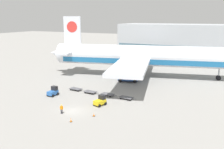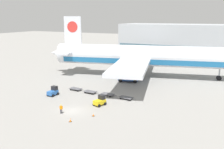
{
  "view_description": "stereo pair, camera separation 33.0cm",
  "coord_description": "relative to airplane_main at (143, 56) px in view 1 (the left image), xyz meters",
  "views": [
    {
      "loc": [
        25.43,
        -35.32,
        16.75
      ],
      "look_at": [
        0.91,
        14.25,
        4.0
      ],
      "focal_mm": 40.0,
      "sensor_mm": 36.0,
      "label": 1
    },
    {
      "loc": [
        25.73,
        -35.17,
        16.75
      ],
      "look_at": [
        0.91,
        14.25,
        4.0
      ],
      "focal_mm": 40.0,
      "sensor_mm": 36.0,
      "label": 2
    }
  ],
  "objects": [
    {
      "name": "airplane_main",
      "position": [
        0.0,
        0.0,
        0.0
      ],
      "size": [
        57.04,
        48.5,
        17.0
      ],
      "rotation": [
        0.0,
        0.0,
        0.25
      ],
      "color": "silver",
      "rests_on": "ground_plane"
    },
    {
      "name": "baggage_dolly_lead",
      "position": [
        -9.33,
        -20.29,
        -5.45
      ],
      "size": [
        3.75,
        1.73,
        0.48
      ],
      "rotation": [
        0.0,
        0.0,
        -0.09
      ],
      "color": "#56565B",
      "rests_on": "ground_plane"
    },
    {
      "name": "ground_crew_far",
      "position": [
        -3.31,
        -33.46,
        -4.85
      ],
      "size": [
        0.53,
        0.34,
        1.7
      ],
      "rotation": [
        0.0,
        0.0,
        3.54
      ],
      "color": "black",
      "rests_on": "ground_plane"
    },
    {
      "name": "ground_plane",
      "position": [
        -2.27,
        -31.47,
        -5.84
      ],
      "size": [
        400.0,
        400.0,
        0.0
      ],
      "primitive_type": "plane",
      "color": "gray"
    },
    {
      "name": "traffic_cone_far",
      "position": [
        2.4,
        -31.92,
        -5.55
      ],
      "size": [
        0.4,
        0.4,
        0.59
      ],
      "color": "black",
      "rests_on": "ground_plane"
    },
    {
      "name": "scissor_lift_loader",
      "position": [
        -1.53,
        -7.05,
        -3.91
      ],
      "size": [
        5.77,
        4.43,
        4.99
      ],
      "rotation": [
        0.0,
        0.0,
        0.25
      ],
      "color": "#284C99",
      "rests_on": "ground_plane"
    },
    {
      "name": "baggage_tug_foreground",
      "position": [
        -11.5,
        -25.72,
        -4.96
      ],
      "size": [
        1.71,
        2.5,
        2.0
      ],
      "rotation": [
        0.0,
        0.0,
        1.54
      ],
      "color": "#2D66B7",
      "rests_on": "ground_plane"
    },
    {
      "name": "baggage_dolly_third",
      "position": [
        -0.66,
        -20.67,
        -5.45
      ],
      "size": [
        3.75,
        1.73,
        0.48
      ],
      "rotation": [
        0.0,
        0.0,
        -0.09
      ],
      "color": "#56565B",
      "rests_on": "ground_plane"
    },
    {
      "name": "baggage_dolly_trail",
      "position": [
        3.85,
        -21.04,
        -5.45
      ],
      "size": [
        3.75,
        1.73,
        0.48
      ],
      "rotation": [
        0.0,
        0.0,
        -0.09
      ],
      "color": "#56565B",
      "rests_on": "ground_plane"
    },
    {
      "name": "traffic_cone_near",
      "position": [
        0.25,
        -35.68,
        -5.49
      ],
      "size": [
        0.4,
        0.4,
        0.72
      ],
      "color": "black",
      "rests_on": "ground_plane"
    },
    {
      "name": "baggage_dolly_second",
      "position": [
        -5.05,
        -20.79,
        -5.45
      ],
      "size": [
        3.75,
        1.73,
        0.48
      ],
      "rotation": [
        0.0,
        0.0,
        -0.09
      ],
      "color": "#56565B",
      "rests_on": "ground_plane"
    },
    {
      "name": "baggage_tug_mid",
      "position": [
        0.74,
        -26.55,
        -4.96
      ],
      "size": [
        2.17,
        2.73,
        2.0
      ],
      "rotation": [
        0.0,
        0.0,
        1.3
      ],
      "color": "yellow",
      "rests_on": "ground_plane"
    }
  ]
}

